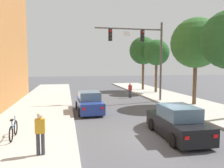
{
  "coord_description": "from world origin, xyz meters",
  "views": [
    {
      "loc": [
        -4.44,
        -10.03,
        3.6
      ],
      "look_at": [
        -0.69,
        7.79,
        2.0
      ],
      "focal_mm": 34.9,
      "sensor_mm": 36.0,
      "label": 1
    }
  ],
  "objects_px": {
    "street_tree_third": "(156,53)",
    "pedestrian_sidewalk_left_walker": "(40,132)",
    "pedestrian_crossing_road": "(130,90)",
    "car_lead_blue": "(89,103)",
    "street_tree_second": "(196,43)",
    "street_tree_farthest": "(143,51)",
    "car_following_black": "(177,123)",
    "bicycle_leaning": "(13,130)",
    "traffic_signal_mast": "(143,47)"
  },
  "relations": [
    {
      "from": "bicycle_leaning",
      "to": "car_lead_blue",
      "type": "bearing_deg",
      "value": 53.65
    },
    {
      "from": "car_following_black",
      "to": "bicycle_leaning",
      "type": "height_order",
      "value": "car_following_black"
    },
    {
      "from": "car_following_black",
      "to": "street_tree_third",
      "type": "relative_size",
      "value": 0.65
    },
    {
      "from": "bicycle_leaning",
      "to": "street_tree_third",
      "type": "relative_size",
      "value": 0.27
    },
    {
      "from": "bicycle_leaning",
      "to": "street_tree_second",
      "type": "height_order",
      "value": "street_tree_second"
    },
    {
      "from": "car_lead_blue",
      "to": "pedestrian_sidewalk_left_walker",
      "type": "relative_size",
      "value": 2.61
    },
    {
      "from": "street_tree_third",
      "to": "traffic_signal_mast",
      "type": "bearing_deg",
      "value": -123.48
    },
    {
      "from": "car_following_black",
      "to": "street_tree_third",
      "type": "bearing_deg",
      "value": 70.23
    },
    {
      "from": "car_following_black",
      "to": "pedestrian_crossing_road",
      "type": "relative_size",
      "value": 2.61
    },
    {
      "from": "bicycle_leaning",
      "to": "street_tree_second",
      "type": "distance_m",
      "value": 15.74
    },
    {
      "from": "pedestrian_crossing_road",
      "to": "street_tree_third",
      "type": "distance_m",
      "value": 6.77
    },
    {
      "from": "traffic_signal_mast",
      "to": "car_lead_blue",
      "type": "distance_m",
      "value": 7.98
    },
    {
      "from": "street_tree_second",
      "to": "street_tree_farthest",
      "type": "height_order",
      "value": "street_tree_second"
    },
    {
      "from": "car_following_black",
      "to": "pedestrian_sidewalk_left_walker",
      "type": "height_order",
      "value": "pedestrian_sidewalk_left_walker"
    },
    {
      "from": "car_following_black",
      "to": "pedestrian_sidewalk_left_walker",
      "type": "relative_size",
      "value": 2.61
    },
    {
      "from": "traffic_signal_mast",
      "to": "pedestrian_sidewalk_left_walker",
      "type": "height_order",
      "value": "traffic_signal_mast"
    },
    {
      "from": "car_following_black",
      "to": "bicycle_leaning",
      "type": "bearing_deg",
      "value": 172.65
    },
    {
      "from": "pedestrian_crossing_road",
      "to": "street_tree_third",
      "type": "relative_size",
      "value": 0.25
    },
    {
      "from": "car_following_black",
      "to": "street_tree_farthest",
      "type": "xyz_separation_m",
      "value": [
        5.22,
        19.34,
        4.85
      ]
    },
    {
      "from": "car_lead_blue",
      "to": "car_following_black",
      "type": "relative_size",
      "value": 1.0
    },
    {
      "from": "bicycle_leaning",
      "to": "street_tree_farthest",
      "type": "height_order",
      "value": "street_tree_farthest"
    },
    {
      "from": "pedestrian_sidewalk_left_walker",
      "to": "pedestrian_crossing_road",
      "type": "height_order",
      "value": "pedestrian_sidewalk_left_walker"
    },
    {
      "from": "traffic_signal_mast",
      "to": "pedestrian_crossing_road",
      "type": "bearing_deg",
      "value": 97.74
    },
    {
      "from": "street_tree_second",
      "to": "street_tree_farthest",
      "type": "distance_m",
      "value": 11.96
    },
    {
      "from": "car_lead_blue",
      "to": "street_tree_second",
      "type": "relative_size",
      "value": 0.57
    },
    {
      "from": "car_lead_blue",
      "to": "pedestrian_crossing_road",
      "type": "bearing_deg",
      "value": 50.92
    },
    {
      "from": "street_tree_third",
      "to": "pedestrian_sidewalk_left_walker",
      "type": "bearing_deg",
      "value": -125.14
    },
    {
      "from": "traffic_signal_mast",
      "to": "bicycle_leaning",
      "type": "bearing_deg",
      "value": -136.88
    },
    {
      "from": "car_following_black",
      "to": "pedestrian_sidewalk_left_walker",
      "type": "xyz_separation_m",
      "value": [
        -6.39,
        -1.23,
        0.34
      ]
    },
    {
      "from": "pedestrian_sidewalk_left_walker",
      "to": "street_tree_second",
      "type": "bearing_deg",
      "value": 35.57
    },
    {
      "from": "pedestrian_crossing_road",
      "to": "street_tree_farthest",
      "type": "bearing_deg",
      "value": 59.24
    },
    {
      "from": "pedestrian_crossing_road",
      "to": "bicycle_leaning",
      "type": "relative_size",
      "value": 0.93
    },
    {
      "from": "pedestrian_crossing_road",
      "to": "street_tree_farthest",
      "type": "distance_m",
      "value": 8.75
    },
    {
      "from": "traffic_signal_mast",
      "to": "street_tree_farthest",
      "type": "xyz_separation_m",
      "value": [
        3.4,
        9.26,
        0.23
      ]
    },
    {
      "from": "traffic_signal_mast",
      "to": "street_tree_farthest",
      "type": "relative_size",
      "value": 1.02
    },
    {
      "from": "pedestrian_crossing_road",
      "to": "street_tree_third",
      "type": "xyz_separation_m",
      "value": [
        4.33,
        3.05,
        4.21
      ]
    },
    {
      "from": "street_tree_second",
      "to": "street_tree_third",
      "type": "distance_m",
      "value": 8.64
    },
    {
      "from": "car_following_black",
      "to": "street_tree_second",
      "type": "height_order",
      "value": "street_tree_second"
    },
    {
      "from": "traffic_signal_mast",
      "to": "street_tree_third",
      "type": "relative_size",
      "value": 1.13
    },
    {
      "from": "street_tree_third",
      "to": "street_tree_second",
      "type": "bearing_deg",
      "value": -90.64
    },
    {
      "from": "car_lead_blue",
      "to": "street_tree_farthest",
      "type": "distance_m",
      "value": 16.26
    },
    {
      "from": "car_following_black",
      "to": "pedestrian_sidewalk_left_walker",
      "type": "distance_m",
      "value": 6.51
    },
    {
      "from": "street_tree_second",
      "to": "car_lead_blue",
      "type": "bearing_deg",
      "value": -175.45
    },
    {
      "from": "pedestrian_sidewalk_left_walker",
      "to": "street_tree_farthest",
      "type": "distance_m",
      "value": 24.04
    },
    {
      "from": "pedestrian_crossing_road",
      "to": "street_tree_farthest",
      "type": "xyz_separation_m",
      "value": [
        3.79,
        6.37,
        4.66
      ]
    },
    {
      "from": "street_tree_third",
      "to": "street_tree_farthest",
      "type": "relative_size",
      "value": 0.9
    },
    {
      "from": "pedestrian_crossing_road",
      "to": "traffic_signal_mast",
      "type": "bearing_deg",
      "value": -82.26
    },
    {
      "from": "bicycle_leaning",
      "to": "street_tree_second",
      "type": "xyz_separation_m",
      "value": [
        13.52,
        6.38,
        4.94
      ]
    },
    {
      "from": "street_tree_farthest",
      "to": "car_lead_blue",
      "type": "bearing_deg",
      "value": -125.12
    },
    {
      "from": "pedestrian_sidewalk_left_walker",
      "to": "car_following_black",
      "type": "bearing_deg",
      "value": 10.88
    }
  ]
}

